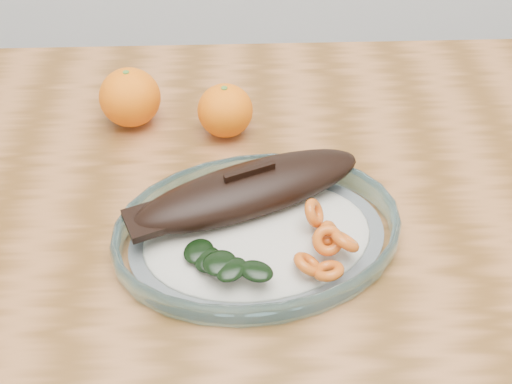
{
  "coord_description": "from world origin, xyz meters",
  "views": [
    {
      "loc": [
        -0.04,
        -0.51,
        1.28
      ],
      "look_at": [
        -0.02,
        0.03,
        0.77
      ],
      "focal_mm": 45.0,
      "sensor_mm": 36.0,
      "label": 1
    }
  ],
  "objects_px": {
    "plated_meal": "(257,228)",
    "orange_left": "(130,97)",
    "orange_right": "(225,111)",
    "dining_table": "(271,279)"
  },
  "relations": [
    {
      "from": "plated_meal",
      "to": "orange_left",
      "type": "bearing_deg",
      "value": 115.92
    },
    {
      "from": "orange_right",
      "to": "plated_meal",
      "type": "bearing_deg",
      "value": -79.9
    },
    {
      "from": "orange_left",
      "to": "orange_right",
      "type": "bearing_deg",
      "value": -12.51
    },
    {
      "from": "dining_table",
      "to": "orange_right",
      "type": "height_order",
      "value": "orange_right"
    },
    {
      "from": "dining_table",
      "to": "plated_meal",
      "type": "relative_size",
      "value": 1.84
    },
    {
      "from": "plated_meal",
      "to": "orange_right",
      "type": "relative_size",
      "value": 9.01
    },
    {
      "from": "plated_meal",
      "to": "dining_table",
      "type": "bearing_deg",
      "value": 43.07
    },
    {
      "from": "plated_meal",
      "to": "orange_left",
      "type": "xyz_separation_m",
      "value": [
        -0.16,
        0.22,
        0.02
      ]
    },
    {
      "from": "dining_table",
      "to": "orange_right",
      "type": "distance_m",
      "value": 0.22
    },
    {
      "from": "orange_right",
      "to": "orange_left",
      "type": "bearing_deg",
      "value": 167.49
    }
  ]
}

